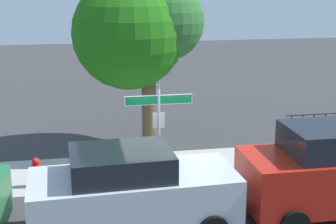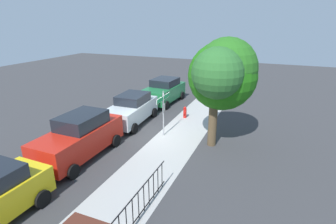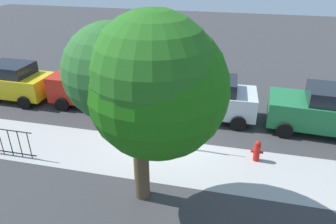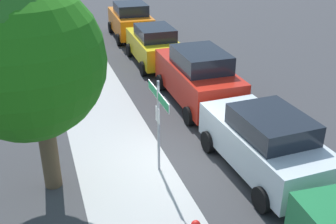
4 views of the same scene
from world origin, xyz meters
name	(u,v)px [view 4 (image 4 of 4)]	position (x,y,z in m)	size (l,w,h in m)	color
ground_plane	(170,162)	(0.00, 0.00, 0.00)	(60.00, 60.00, 0.00)	#38383A
sidewalk_strip	(111,137)	(2.00, 1.30, 0.00)	(24.00, 2.60, 0.00)	#A7A7A4
street_sign	(158,109)	(-0.22, 0.40, 1.82)	(1.75, 0.07, 2.62)	#9EA0A5
shade_tree	(20,50)	(-0.43, 3.51, 3.78)	(4.08, 3.46, 5.52)	brown
car_silver	(265,142)	(-1.25, -2.23, 0.93)	(4.37, 2.16, 1.84)	silver
car_red	(198,77)	(3.55, -2.26, 1.04)	(4.68, 2.06, 2.10)	red
car_yellow	(154,45)	(8.35, -2.04, 0.92)	(4.20, 2.02, 1.82)	gold
car_orange	(130,20)	(13.16, -2.10, 0.99)	(4.19, 2.20, 1.98)	orange
iron_fence	(63,77)	(6.43, 2.30, 0.56)	(4.59, 0.04, 1.07)	black
utility_shed	(20,34)	(10.73, 3.80, 1.34)	(3.16, 2.57, 2.62)	slate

